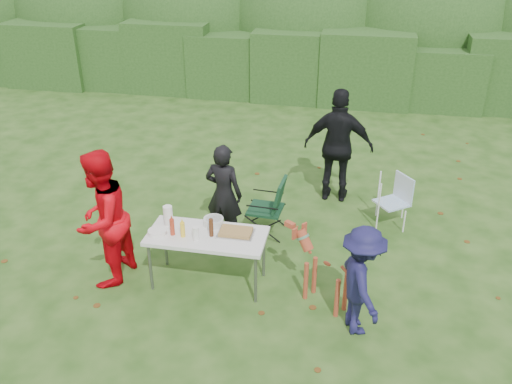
% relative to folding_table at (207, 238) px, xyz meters
% --- Properties ---
extents(ground, '(80.00, 80.00, 0.00)m').
position_rel_folding_table_xyz_m(ground, '(0.14, 0.17, -0.69)').
color(ground, '#1E4211').
extents(hedge_row, '(22.00, 1.40, 1.70)m').
position_rel_folding_table_xyz_m(hedge_row, '(0.14, 8.17, 0.16)').
color(hedge_row, '#23471C').
rests_on(hedge_row, ground).
extents(shrub_backdrop, '(20.00, 2.60, 3.20)m').
position_rel_folding_table_xyz_m(shrub_backdrop, '(0.14, 9.77, 0.91)').
color(shrub_backdrop, '#3D6628').
rests_on(shrub_backdrop, ground).
extents(folding_table, '(1.50, 0.70, 0.74)m').
position_rel_folding_table_xyz_m(folding_table, '(0.00, 0.00, 0.00)').
color(folding_table, silver).
rests_on(folding_table, ground).
extents(person_cook, '(0.61, 0.46, 1.52)m').
position_rel_folding_table_xyz_m(person_cook, '(-0.04, 1.06, 0.07)').
color(person_cook, black).
rests_on(person_cook, ground).
extents(person_red_jacket, '(0.79, 0.96, 1.83)m').
position_rel_folding_table_xyz_m(person_red_jacket, '(-1.31, -0.17, 0.23)').
color(person_red_jacket, red).
rests_on(person_red_jacket, ground).
extents(person_black_puffy, '(1.14, 0.52, 1.91)m').
position_rel_folding_table_xyz_m(person_black_puffy, '(1.48, 2.69, 0.27)').
color(person_black_puffy, black).
rests_on(person_black_puffy, ground).
extents(child, '(0.78, 1.00, 1.36)m').
position_rel_folding_table_xyz_m(child, '(1.93, -0.53, -0.01)').
color(child, '#191743').
rests_on(child, ground).
extents(dog, '(1.02, 0.86, 0.92)m').
position_rel_folding_table_xyz_m(dog, '(1.53, -0.15, -0.23)').
color(dog, '#A24127').
rests_on(dog, ground).
extents(camping_chair, '(0.61, 0.61, 0.91)m').
position_rel_folding_table_xyz_m(camping_chair, '(0.50, 1.38, -0.23)').
color(camping_chair, '#133820').
rests_on(camping_chair, ground).
extents(lawn_chair, '(0.66, 0.66, 0.80)m').
position_rel_folding_table_xyz_m(lawn_chair, '(2.37, 2.00, -0.28)').
color(lawn_chair, '#5794CC').
rests_on(lawn_chair, ground).
extents(food_tray, '(0.45, 0.30, 0.02)m').
position_rel_folding_table_xyz_m(food_tray, '(0.36, 0.08, 0.06)').
color(food_tray, '#B7B7BA').
rests_on(food_tray, folding_table).
extents(focaccia_bread, '(0.40, 0.26, 0.04)m').
position_rel_folding_table_xyz_m(focaccia_bread, '(0.36, 0.08, 0.09)').
color(focaccia_bread, '#A17A41').
rests_on(focaccia_bread, food_tray).
extents(mustard_bottle, '(0.06, 0.06, 0.20)m').
position_rel_folding_table_xyz_m(mustard_bottle, '(-0.28, -0.10, 0.15)').
color(mustard_bottle, yellow).
rests_on(mustard_bottle, folding_table).
extents(ketchup_bottle, '(0.06, 0.06, 0.22)m').
position_rel_folding_table_xyz_m(ketchup_bottle, '(-0.42, -0.08, 0.16)').
color(ketchup_bottle, '#AB331D').
rests_on(ketchup_bottle, folding_table).
extents(beer_bottle, '(0.06, 0.06, 0.24)m').
position_rel_folding_table_xyz_m(beer_bottle, '(0.07, -0.02, 0.17)').
color(beer_bottle, '#47230F').
rests_on(beer_bottle, folding_table).
extents(paper_towel_roll, '(0.12, 0.12, 0.26)m').
position_rel_folding_table_xyz_m(paper_towel_roll, '(-0.55, 0.15, 0.18)').
color(paper_towel_roll, white).
rests_on(paper_towel_roll, folding_table).
extents(cup_stack, '(0.08, 0.08, 0.18)m').
position_rel_folding_table_xyz_m(cup_stack, '(-0.10, -0.14, 0.14)').
color(cup_stack, white).
rests_on(cup_stack, folding_table).
extents(pasta_bowl, '(0.26, 0.26, 0.10)m').
position_rel_folding_table_xyz_m(pasta_bowl, '(0.02, 0.24, 0.10)').
color(pasta_bowl, silver).
rests_on(pasta_bowl, folding_table).
extents(plate_stack, '(0.24, 0.24, 0.05)m').
position_rel_folding_table_xyz_m(plate_stack, '(-0.62, -0.10, 0.08)').
color(plate_stack, white).
rests_on(plate_stack, folding_table).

